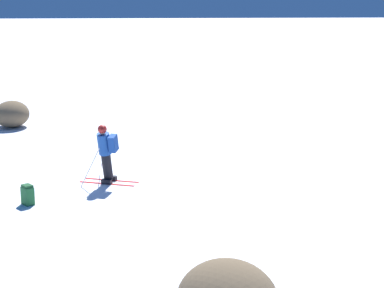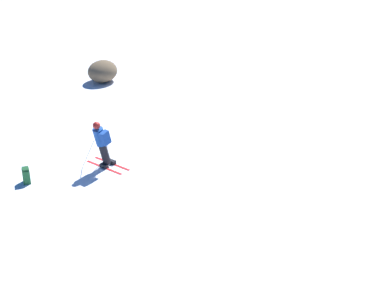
% 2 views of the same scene
% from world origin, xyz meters
% --- Properties ---
extents(ground_plane, '(300.00, 300.00, 0.00)m').
position_xyz_m(ground_plane, '(0.00, 0.00, 0.00)').
color(ground_plane, white).
extents(skier, '(1.35, 1.65, 1.70)m').
position_xyz_m(skier, '(1.31, -0.05, 0.93)').
color(skier, red).
rests_on(skier, ground).
extents(spare_backpack, '(0.37, 0.36, 0.50)m').
position_xyz_m(spare_backpack, '(2.89, -1.90, 0.24)').
color(spare_backpack, '#236633').
rests_on(spare_backpack, ground).
extents(exposed_boulder_0, '(1.59, 1.35, 1.03)m').
position_xyz_m(exposed_boulder_0, '(-7.01, -4.09, 0.52)').
color(exposed_boulder_0, brown).
rests_on(exposed_boulder_0, ground).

